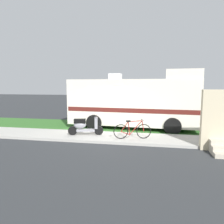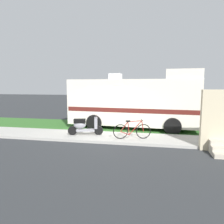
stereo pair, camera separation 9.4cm
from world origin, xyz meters
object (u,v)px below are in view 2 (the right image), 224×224
scooter (84,126)px  bicycle (132,131)px  motorhome_rv (135,101)px  bottle_spare (221,140)px  pickup_truck_near (157,106)px

scooter → bicycle: (2.39, -0.28, -0.08)m
scooter → bicycle: size_ratio=1.01×
motorhome_rv → scooter: motorhome_rv is taller
motorhome_rv → bottle_spare: (3.99, -2.89, -1.37)m
scooter → bottle_spare: scooter is taller
scooter → pickup_truck_near: 7.95m
bicycle → pickup_truck_near: pickup_truck_near is taller
bicycle → bottle_spare: bearing=2.1°
motorhome_rv → pickup_truck_near: bearing=73.3°
bicycle → scooter: bearing=173.3°
scooter → bicycle: scooter is taller
motorhome_rv → bottle_spare: bearing=-35.9°
scooter → bicycle: 2.41m
bottle_spare → pickup_truck_near: bearing=110.4°
pickup_truck_near → bottle_spare: size_ratio=21.17×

